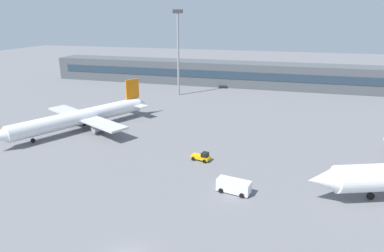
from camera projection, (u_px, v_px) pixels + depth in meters
name	position (u px, v px, depth m)	size (l,w,h in m)	color
ground_plane	(207.00, 140.00, 74.81)	(400.00, 400.00, 0.00)	slate
terminal_building	(245.00, 74.00, 130.63)	(157.33, 12.13, 9.00)	#4C5156
airplane_mid	(80.00, 117.00, 80.70)	(27.42, 37.91, 10.12)	white
baggage_tug_yellow	(202.00, 157.00, 64.15)	(3.85, 2.49, 1.75)	#F2B20C
service_van_white	(234.00, 186.00, 52.52)	(5.48, 3.05, 2.08)	white
floodlight_tower_west	(178.00, 47.00, 112.22)	(3.20, 0.80, 28.05)	gray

